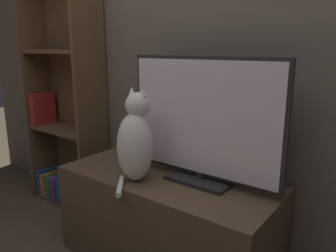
# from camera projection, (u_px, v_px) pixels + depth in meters

# --- Properties ---
(wall_back) EXTENTS (4.80, 0.05, 2.60)m
(wall_back) POSITION_uv_depth(u_px,v_px,m) (200.00, 39.00, 1.91)
(wall_back) COLOR #60564C
(wall_back) RESTS_ON ground_plane
(tv_stand) EXTENTS (1.25, 0.55, 0.55)m
(tv_stand) POSITION_uv_depth(u_px,v_px,m) (166.00, 220.00, 1.90)
(tv_stand) COLOR brown
(tv_stand) RESTS_ON ground_plane
(tv) EXTENTS (0.88, 0.21, 0.66)m
(tv) POSITION_uv_depth(u_px,v_px,m) (202.00, 123.00, 1.70)
(tv) COLOR black
(tv) RESTS_ON tv_stand
(cat) EXTENTS (0.22, 0.33, 0.51)m
(cat) POSITION_uv_depth(u_px,v_px,m) (136.00, 142.00, 1.74)
(cat) COLOR silver
(cat) RESTS_ON tv_stand
(bookshelf) EXTENTS (0.69, 0.28, 1.85)m
(bookshelf) POSITION_uv_depth(u_px,v_px,m) (68.00, 108.00, 2.59)
(bookshelf) COLOR brown
(bookshelf) RESTS_ON ground_plane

